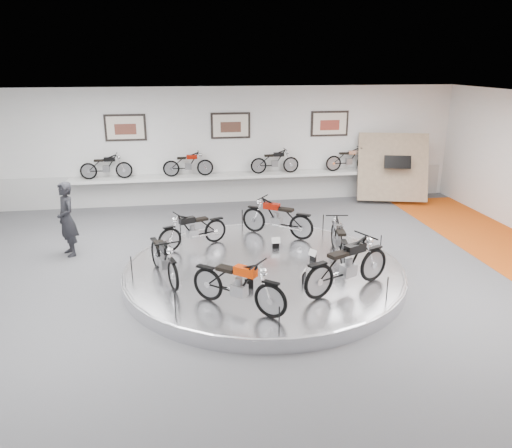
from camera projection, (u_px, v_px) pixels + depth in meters
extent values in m
plane|color=#505052|center=(266.00, 284.00, 11.31)|extent=(16.00, 16.00, 0.00)
plane|color=white|center=(267.00, 103.00, 10.06)|extent=(16.00, 16.00, 0.00)
plane|color=white|center=(231.00, 146.00, 17.25)|extent=(16.00, 0.00, 16.00)
plane|color=white|center=(416.00, 419.00, 4.11)|extent=(16.00, 0.00, 16.00)
cube|color=#BCBCBA|center=(232.00, 187.00, 17.68)|extent=(15.68, 0.04, 1.10)
cylinder|color=silver|center=(264.00, 272.00, 11.54)|extent=(6.40, 6.40, 0.30)
torus|color=#B2B2BA|center=(264.00, 267.00, 11.50)|extent=(6.40, 6.40, 0.10)
cube|color=silver|center=(232.00, 176.00, 17.28)|extent=(11.00, 0.55, 0.10)
cube|color=beige|center=(125.00, 128.00, 16.47)|extent=(1.35, 0.06, 0.88)
cube|color=beige|center=(231.00, 126.00, 16.99)|extent=(1.35, 0.06, 0.88)
cube|color=beige|center=(330.00, 124.00, 17.51)|extent=(1.35, 0.06, 0.88)
cube|color=tan|center=(393.00, 167.00, 17.47)|extent=(2.56, 1.52, 2.30)
imported|color=black|center=(67.00, 219.00, 12.70)|extent=(0.74, 0.84, 1.93)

